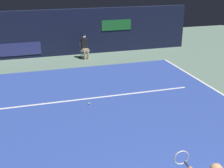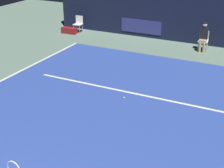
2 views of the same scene
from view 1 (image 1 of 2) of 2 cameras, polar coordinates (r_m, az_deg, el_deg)
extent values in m
plane|color=slate|center=(9.75, -0.48, -7.58)|extent=(29.75, 29.75, 0.00)
cube|color=#2D479E|center=(9.75, -0.48, -7.55)|extent=(10.05, 12.33, 0.01)
cube|color=white|center=(11.63, -3.45, -2.65)|extent=(7.84, 0.10, 0.01)
cube|color=#141933|center=(17.56, -8.68, 9.62)|extent=(14.74, 0.30, 2.60)
cube|color=navy|center=(17.41, -16.93, 6.33)|extent=(2.20, 0.04, 0.70)
cube|color=#1E6B2D|center=(18.00, 0.83, 11.09)|extent=(1.80, 0.04, 0.60)
cylinder|color=black|center=(5.73, 14.25, -14.91)|extent=(0.05, 0.30, 0.03)
torus|color=#B2B2B7|center=(5.93, 13.00, -13.43)|extent=(0.30, 0.04, 0.30)
cube|color=white|center=(16.88, -5.19, 6.40)|extent=(0.47, 0.44, 0.04)
cube|color=white|center=(17.01, -5.41, 7.30)|extent=(0.42, 0.07, 0.42)
cylinder|color=#B2B2B7|center=(16.73, -5.61, 5.44)|extent=(0.03, 0.03, 0.46)
cylinder|color=#B2B2B7|center=(16.83, -4.38, 5.57)|extent=(0.03, 0.03, 0.46)
cylinder|color=#B2B2B7|center=(17.04, -5.93, 5.71)|extent=(0.03, 0.03, 0.46)
cylinder|color=#B2B2B7|center=(17.15, -4.73, 5.84)|extent=(0.03, 0.03, 0.46)
cube|color=tan|center=(16.79, -5.11, 6.47)|extent=(0.35, 0.43, 0.14)
cylinder|color=tan|center=(16.67, -5.20, 5.40)|extent=(0.11, 0.11, 0.46)
cylinder|color=tan|center=(16.72, -4.60, 5.46)|extent=(0.11, 0.11, 0.46)
cube|color=black|center=(16.83, -5.27, 7.65)|extent=(0.36, 0.25, 0.52)
sphere|color=beige|center=(16.75, -5.31, 8.91)|extent=(0.20, 0.20, 0.20)
cylinder|color=#141933|center=(16.73, -5.32, 9.21)|extent=(0.19, 0.19, 0.04)
sphere|color=#CCE033|center=(11.09, -4.40, -3.70)|extent=(0.07, 0.07, 0.07)
camera|label=2|loc=(6.24, 69.05, 11.33)|focal=54.76mm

